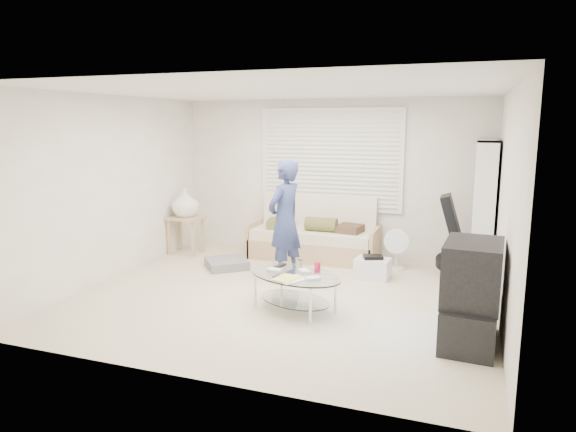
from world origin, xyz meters
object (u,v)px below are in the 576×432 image
at_px(futon_sofa, 314,238).
at_px(bookshelf, 483,209).
at_px(coffee_table, 295,281).
at_px(tv_unit, 471,294).

height_order(futon_sofa, bookshelf, bookshelf).
distance_m(bookshelf, coffee_table, 3.06).
relative_size(bookshelf, coffee_table, 1.40).
height_order(futon_sofa, tv_unit, tv_unit).
relative_size(futon_sofa, tv_unit, 1.99).
distance_m(bookshelf, tv_unit, 2.54).
bearing_deg(bookshelf, tv_unit, -92.87).
bearing_deg(bookshelf, futon_sofa, 178.23).
xyz_separation_m(tv_unit, coffee_table, (-1.88, 0.26, -0.14)).
bearing_deg(bookshelf, coffee_table, -131.89).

